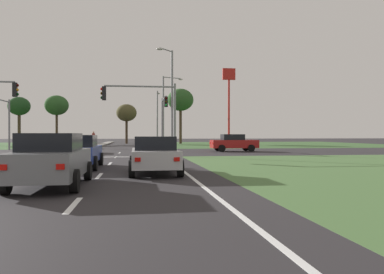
{
  "coord_description": "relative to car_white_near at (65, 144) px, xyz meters",
  "views": [
    {
      "loc": [
        4.86,
        -3.88,
        1.57
      ],
      "look_at": [
        10.05,
        31.67,
        1.3
      ],
      "focal_mm": 36.06,
      "sensor_mm": 36.0,
      "label": 1
    }
  ],
  "objects": [
    {
      "name": "treeline_second",
      "position": [
        -12.35,
        30.51,
        5.13
      ],
      "size": [
        3.41,
        3.41,
        7.45
      ],
      "color": "#423323",
      "rests_on": "ground"
    },
    {
      "name": "car_silver_second",
      "position": [
        6.62,
        -18.27,
        0.0
      ],
      "size": [
        1.98,
        4.26,
        1.48
      ],
      "color": "#B7B7BC",
      "rests_on": "ground"
    },
    {
      "name": "lane_dash_second",
      "position": [
        4.53,
        -18.81,
        -0.75
      ],
      "size": [
        0.14,
        2.0,
        0.01
      ],
      "primitive_type": "cube",
      "color": "silver",
      "rests_on": "ground"
    },
    {
      "name": "treeline_fifth",
      "position": [
        13.2,
        29.69,
        6.42
      ],
      "size": [
        4.31,
        4.31,
        9.09
      ],
      "color": "#423323",
      "rests_on": "ground"
    },
    {
      "name": "street_lamp_third",
      "position": [
        9.39,
        12.8,
        4.08
      ],
      "size": [
        2.57,
        1.16,
        8.53
      ],
      "color": "gray",
      "rests_on": "ground"
    },
    {
      "name": "median_island_far",
      "position": [
        1.03,
        25.32,
        -0.69
      ],
      "size": [
        1.2,
        36.0,
        0.14
      ],
      "primitive_type": "cube",
      "color": "gray",
      "rests_on": "ground"
    },
    {
      "name": "ground_plane",
      "position": [
        1.03,
        0.32,
        -0.76
      ],
      "size": [
        200.0,
        200.0,
        0.0
      ],
      "primitive_type": "plane",
      "color": "#282628"
    },
    {
      "name": "car_white_near",
      "position": [
        0.0,
        0.0,
        0.0
      ],
      "size": [
        4.37,
        2.07,
        1.47
      ],
      "rotation": [
        0.0,
        0.0,
        1.57
      ],
      "color": "silver",
      "rests_on": "ground"
    },
    {
      "name": "pedestrian_at_median",
      "position": [
        1.27,
        10.0,
        0.45
      ],
      "size": [
        0.34,
        0.34,
        1.75
      ],
      "rotation": [
        0.0,
        0.0,
        2.03
      ],
      "color": "#335184",
      "rests_on": "median_island_far"
    },
    {
      "name": "traffic_signal_far_left",
      "position": [
        -6.57,
        5.46,
        2.68
      ],
      "size": [
        0.32,
        3.91,
        5.01
      ],
      "color": "gray",
      "rests_on": "ground"
    },
    {
      "name": "lane_dash_fifth",
      "position": [
        4.53,
        -0.81,
        -0.75
      ],
      "size": [
        0.14,
        2.0,
        0.01
      ],
      "primitive_type": "cube",
      "color": "silver",
      "rests_on": "ground"
    },
    {
      "name": "car_black_seventh",
      "position": [
        -1.35,
        26.21,
        -0.0
      ],
      "size": [
        2.09,
        4.51,
        1.46
      ],
      "rotation": [
        0.0,
        0.0,
        3.14
      ],
      "color": "black",
      "rests_on": "ground"
    },
    {
      "name": "treeline_fourth",
      "position": [
        4.37,
        30.85,
        4.28
      ],
      "size": [
        3.34,
        3.34,
        6.52
      ],
      "color": "#423323",
      "rests_on": "ground"
    },
    {
      "name": "fastfood_pole_sign",
      "position": [
        18.78,
        19.01,
        7.15
      ],
      "size": [
        1.8,
        0.4,
        10.77
      ],
      "color": "red",
      "rests_on": "ground"
    },
    {
      "name": "crosswalk_bar_third",
      "position": [
        -3.07,
        -4.88,
        -0.75
      ],
      "size": [
        0.7,
        2.8,
        0.01
      ],
      "primitive_type": "cube",
      "color": "silver",
      "rests_on": "ground"
    },
    {
      "name": "lane_dash_third",
      "position": [
        4.53,
        -12.81,
        -0.75
      ],
      "size": [
        0.14,
        2.0,
        0.01
      ],
      "primitive_type": "cube",
      "color": "silver",
      "rests_on": "ground"
    },
    {
      "name": "lane_dash_fourth",
      "position": [
        4.53,
        -6.81,
        -0.75
      ],
      "size": [
        0.14,
        2.0,
        0.01
      ],
      "primitive_type": "cube",
      "color": "silver",
      "rests_on": "ground"
    },
    {
      "name": "car_blue_sixth",
      "position": [
        3.25,
        -15.26,
        0.02
      ],
      "size": [
        2.0,
        4.64,
        1.52
      ],
      "color": "navy",
      "rests_on": "ground"
    },
    {
      "name": "grass_verge_far_right",
      "position": [
        26.53,
        24.82,
        -0.75
      ],
      "size": [
        35.0,
        35.0,
        0.01
      ],
      "primitive_type": "cube",
      "color": "#385B2D",
      "rests_on": "ground"
    },
    {
      "name": "treeline_third",
      "position": [
        -6.53,
        29.9,
        5.33
      ],
      "size": [
        3.69,
        3.69,
        7.72
      ],
      "color": "#423323",
      "rests_on": "ground"
    },
    {
      "name": "car_teal_fourth",
      "position": [
        -1.32,
        10.67,
        0.01
      ],
      "size": [
        2.03,
        4.37,
        1.48
      ],
      "rotation": [
        0.0,
        0.0,
        3.14
      ],
      "color": "#19565B",
      "rests_on": "ground"
    },
    {
      "name": "stop_bar_near",
      "position": [
        4.83,
        -6.68,
        -0.75
      ],
      "size": [
        6.4,
        0.5,
        0.01
      ],
      "primitive_type": "cube",
      "color": "silver",
      "rests_on": "ground"
    },
    {
      "name": "traffic_signal_far_right",
      "position": [
        8.63,
        4.83,
        2.97
      ],
      "size": [
        0.32,
        5.54,
        5.32
      ],
      "color": "gray",
      "rests_on": "ground"
    },
    {
      "name": "lane_dash_near",
      "position": [
        4.53,
        -24.81,
        -0.75
      ],
      "size": [
        0.14,
        2.0,
        0.01
      ],
      "primitive_type": "cube",
      "color": "silver",
      "rests_on": "ground"
    },
    {
      "name": "street_lamp_fourth",
      "position": [
        9.19,
        25.82,
        3.92
      ],
      "size": [
        0.67,
        2.51,
        8.22
      ],
      "color": "gray",
      "rests_on": "ground"
    },
    {
      "name": "median_island_near",
      "position": [
        1.03,
        -18.68,
        -0.69
      ],
      "size": [
        1.2,
        22.0,
        0.14
      ],
      "primitive_type": "cube",
      "color": "gray",
      "rests_on": "ground"
    },
    {
      "name": "street_lamp_second",
      "position": [
        9.04,
        1.21,
        4.35
      ],
      "size": [
        1.58,
        1.65,
        9.16
      ],
      "color": "gray",
      "rests_on": "ground"
    },
    {
      "name": "crosswalk_bar_sixth",
      "position": [
        0.38,
        -4.88,
        -0.75
      ],
      "size": [
        0.7,
        2.8,
        0.01
      ],
      "primitive_type": "cube",
      "color": "silver",
      "rests_on": "ground"
    },
    {
      "name": "crosswalk_bar_fourth",
      "position": [
        -1.92,
        -4.88,
        -0.75
      ],
      "size": [
        0.7,
        2.8,
        0.01
      ],
      "primitive_type": "cube",
      "color": "silver",
      "rests_on": "ground"
    },
    {
      "name": "car_grey_fifth",
      "position": [
        3.4,
        -21.56,
        0.06
      ],
      "size": [
        1.97,
        4.57,
        1.6
      ],
      "color": "slate",
      "rests_on": "ground"
    },
    {
      "name": "traffic_signal_near_right",
      "position": [
        6.63,
        -6.28,
        2.86
      ],
      "size": [
        5.26,
        0.32,
        5.17
      ],
      "color": "gray",
      "rests_on": "ground"
    },
    {
      "name": "crosswalk_bar_fifth",
      "position": [
        -0.77,
        -4.88,
        -0.75
      ],
      "size": [
        0.7,
        2.8,
        0.01
      ],
      "primitive_type": "cube",
      "color": "silver",
      "rests_on": "ground"
    },
    {
      "name": "car_red_third",
      "position": [
        14.71,
        0.54,
        0.04
      ],
      "size": [
        4.23,
        1.97,
        1.56
      ],
      "rotation": [
        0.0,
        0.0,
        -1.57
      ],
      "color": "#A31919",
      "rests_on": "ground"
    },
    {
      "name": "edge_line_right",
      "position": [
        7.88,
        -17.68,
        -0.75
      ],
      "size": [
        0.14,
        24.0,
        0.01
      ],
      "primitive_type": "cube",
      "color": "silver",
      "rests_on": "ground"
    }
  ]
}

